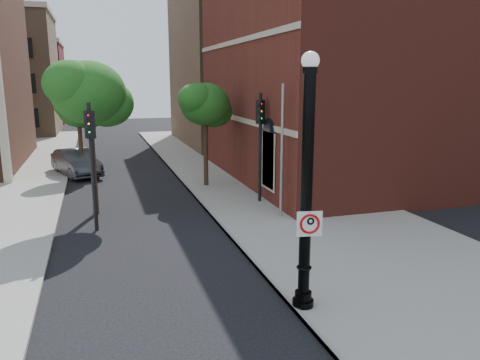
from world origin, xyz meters
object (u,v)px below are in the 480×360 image
object	(u,v)px
parked_car	(76,162)
traffic_signal_left	(91,146)
no_parking_sign	(310,224)
traffic_signal_right	(260,130)
lamppost	(306,198)

from	to	relation	value
parked_car	traffic_signal_left	xyz separation A→B (m)	(1.02, -11.13, 2.44)
no_parking_sign	parked_car	size ratio (longest dim) A/B	0.13
traffic_signal_right	lamppost	bearing A→B (deg)	-126.97
no_parking_sign	traffic_signal_left	size ratio (longest dim) A/B	0.13
traffic_signal_left	lamppost	bearing A→B (deg)	-83.34
parked_car	lamppost	bearing A→B (deg)	-92.93
traffic_signal_left	parked_car	bearing A→B (deg)	70.92
lamppost	traffic_signal_right	size ratio (longest dim) A/B	1.24
parked_car	traffic_signal_left	distance (m)	11.44
lamppost	traffic_signal_left	xyz separation A→B (m)	(-4.80, 7.99, 0.36)
lamppost	traffic_signal_right	distance (m)	10.15
parked_car	traffic_signal_right	bearing A→B (deg)	-68.37
no_parking_sign	parked_car	distance (m)	20.20
no_parking_sign	parked_car	world-z (taller)	no_parking_sign
lamppost	parked_car	world-z (taller)	lamppost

